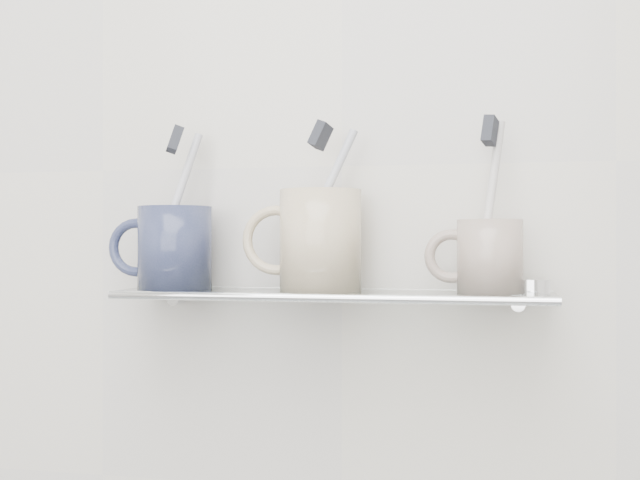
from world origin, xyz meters
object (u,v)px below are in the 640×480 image
(shelf_glass, at_px, (332,295))
(mug_right, at_px, (490,256))
(mug_left, at_px, (175,248))
(mug_center, at_px, (320,240))

(shelf_glass, xyz_separation_m, mug_right, (0.18, 0.00, 0.04))
(shelf_glass, xyz_separation_m, mug_left, (-0.20, 0.00, 0.05))
(mug_left, height_order, mug_right, mug_left)
(shelf_glass, distance_m, mug_left, 0.20)
(mug_left, bearing_deg, mug_right, 15.40)
(mug_left, distance_m, mug_right, 0.37)
(mug_center, height_order, mug_right, mug_center)
(mug_left, xyz_separation_m, mug_right, (0.37, 0.00, -0.01))
(shelf_glass, relative_size, mug_center, 4.25)
(mug_center, xyz_separation_m, mug_right, (0.19, 0.00, -0.02))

